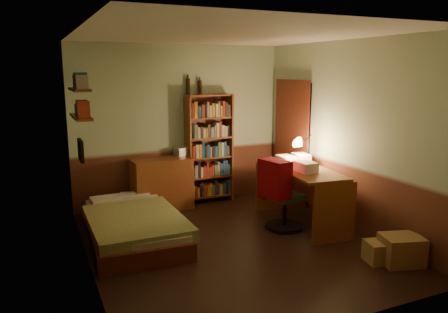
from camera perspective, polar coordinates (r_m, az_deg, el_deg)
name	(u,v)px	position (r m, az deg, el deg)	size (l,w,h in m)	color
floor	(232,245)	(5.72, 1.05, -11.43)	(3.50, 4.00, 0.02)	black
ceiling	(233,34)	(5.29, 1.15, 15.75)	(3.50, 4.00, 0.02)	silver
wall_back	(180,125)	(7.20, -5.75, 4.06)	(3.50, 0.02, 2.60)	#A2B893
wall_left	(83,155)	(4.88, -17.95, 0.13)	(0.02, 4.00, 2.60)	#A2B893
wall_right	(347,135)	(6.30, 15.76, 2.66)	(0.02, 4.00, 2.60)	#A2B893
wall_front	(337,182)	(3.67, 14.60, -3.23)	(3.50, 0.02, 2.60)	#A2B893
doorway	(292,143)	(7.35, 8.92, 1.77)	(0.06, 0.90, 2.00)	black
door_trim	(291,143)	(7.33, 8.70, 1.75)	(0.02, 0.98, 2.08)	#491B0F
bed	(132,216)	(5.93, -11.87, -7.62)	(1.09, 2.04, 0.61)	olive
dresser	(162,184)	(7.02, -8.13, -3.58)	(0.92, 0.46, 0.82)	brown
mini_stereo	(183,151)	(7.15, -5.39, 0.69)	(0.26, 0.20, 0.14)	#B2B2B7
bookshelf	(209,149)	(7.27, -1.95, 1.00)	(0.77, 0.24, 1.80)	brown
bottle_left	(188,86)	(7.14, -4.73, 9.11)	(0.07, 0.07, 0.26)	black
bottle_right	(200,87)	(7.21, -3.17, 9.01)	(0.06, 0.06, 0.22)	black
desk	(301,196)	(6.37, 10.02, -5.14)	(0.64, 1.55, 0.83)	brown
paper_stack	(301,158)	(6.71, 10.03, -0.13)	(0.21, 0.29, 0.12)	silver
desk_lamp	(309,140)	(6.65, 10.98, 2.17)	(0.20, 0.20, 0.67)	black
office_chair	(285,196)	(6.14, 7.96, -5.16)	(0.47, 0.41, 0.94)	#265434
red_jacket	(279,148)	(5.68, 7.25, 1.11)	(0.24, 0.44, 0.52)	maroon
wall_shelf_lower	(81,117)	(5.93, -18.18, 4.94)	(0.20, 0.90, 0.03)	brown
wall_shelf_upper	(79,89)	(5.91, -18.39, 8.31)	(0.20, 0.90, 0.03)	brown
framed_picture	(81,150)	(5.48, -18.21, 0.75)	(0.04, 0.32, 0.26)	black
cardboard_box_a	(401,250)	(5.51, 22.17, -11.23)	(0.44, 0.36, 0.33)	olive
cardboard_box_b	(381,252)	(5.50, 19.82, -11.61)	(0.35, 0.28, 0.24)	olive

